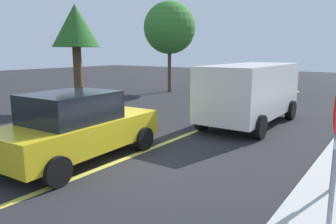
% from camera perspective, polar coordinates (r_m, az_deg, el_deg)
% --- Properties ---
extents(ground_plane, '(80.00, 80.00, 0.00)m').
position_cam_1_polar(ground_plane, '(8.21, -7.69, -8.28)').
color(ground_plane, '#262628').
extents(lane_marking_centre, '(28.00, 0.16, 0.01)m').
position_cam_1_polar(lane_marking_centre, '(10.49, 3.62, -3.95)').
color(lane_marking_centre, '#E0D14C').
extents(white_van, '(5.21, 2.29, 2.20)m').
position_cam_1_polar(white_van, '(12.04, 14.48, 3.74)').
color(white_van, silver).
rests_on(white_van, ground_plane).
extents(car_green_behind_van, '(4.09, 2.12, 1.60)m').
position_cam_1_polar(car_green_behind_van, '(20.73, 16.72, 5.15)').
color(car_green_behind_van, '#236B3D').
rests_on(car_green_behind_van, ground_plane).
extents(car_yellow_far_lane, '(4.31, 2.25, 1.70)m').
position_cam_1_polar(car_yellow_far_lane, '(8.20, -15.91, -2.50)').
color(car_yellow_far_lane, gold).
rests_on(car_yellow_far_lane, ground_plane).
extents(tree_left_verge, '(2.12, 2.12, 4.74)m').
position_cam_1_polar(tree_left_verge, '(15.43, -16.13, 14.13)').
color(tree_left_verge, '#513823').
rests_on(tree_left_verge, ground_plane).
extents(tree_centre_verge, '(3.34, 3.34, 5.83)m').
position_cam_1_polar(tree_centre_verge, '(21.34, 0.27, 14.72)').
color(tree_centre_verge, '#513823').
rests_on(tree_centre_verge, ground_plane).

